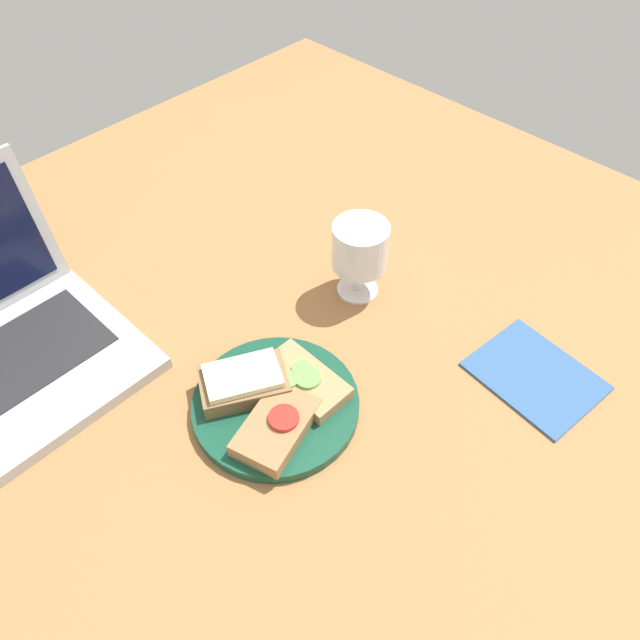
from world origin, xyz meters
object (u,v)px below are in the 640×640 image
object	(u,v)px
wine_glass	(360,249)
napkin	(535,376)
plate	(276,405)
sandwich_with_cucumber	(304,380)
sandwich_with_cheese	(244,382)
sandwich_with_tomato	(277,427)

from	to	relation	value
wine_glass	napkin	xyz separation A→B (cm)	(4.19, -27.55, -7.97)
plate	sandwich_with_cucumber	bearing A→B (deg)	-11.14
wine_glass	napkin	world-z (taller)	wine_glass
plate	sandwich_with_cheese	distance (cm)	4.97
plate	wine_glass	distance (cm)	24.89
sandwich_with_cheese	sandwich_with_cucumber	bearing A→B (deg)	-41.33
sandwich_with_cheese	wine_glass	world-z (taller)	wine_glass
wine_glass	plate	bearing A→B (deg)	-164.05
plate	wine_glass	bearing A→B (deg)	15.95
sandwich_with_tomato	sandwich_with_cucumber	bearing A→B (deg)	19.14
wine_glass	sandwich_with_cheese	bearing A→B (deg)	-174.47
plate	sandwich_with_tomato	size ratio (longest dim) A/B	1.70
plate	sandwich_with_cheese	world-z (taller)	sandwich_with_cheese
plate	napkin	distance (cm)	34.25
sandwich_with_cheese	sandwich_with_tomato	bearing A→B (deg)	-100.93
plate	napkin	xyz separation A→B (cm)	(27.03, -21.02, -0.55)
wine_glass	napkin	bearing A→B (deg)	-81.35
plate	napkin	size ratio (longest dim) A/B	1.35
sandwich_with_cucumber	sandwich_with_tomato	distance (cm)	7.58
napkin	sandwich_with_cheese	bearing A→B (deg)	138.46
plate	wine_glass	size ratio (longest dim) A/B	1.75
plate	napkin	world-z (taller)	plate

